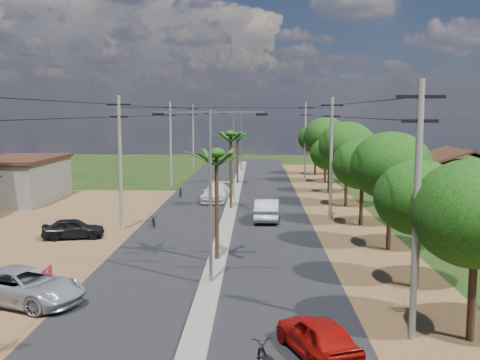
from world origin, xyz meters
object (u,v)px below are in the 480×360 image
Objects in this scene: car_silver_mid at (267,210)px; car_parked_dark at (73,229)px; roadside_sign at (47,279)px; car_red_near at (318,337)px; car_parked_silver at (24,287)px; car_white_far at (216,193)px.

car_silver_mid reaches higher than car_parked_dark.
car_silver_mid is 19.30m from roadside_sign.
car_red_near is 12.49m from car_parked_silver.
car_white_far is at bearing -101.27° from car_red_near.
car_red_near is at bearing -75.57° from car_white_far.
car_red_near reaches higher than car_parked_dark.
car_parked_dark is at bearing -113.05° from car_white_far.
car_white_far is at bearing 74.31° from roadside_sign.
car_silver_mid is at bearing -8.63° from car_parked_silver.
car_silver_mid reaches higher than roadside_sign.
car_parked_silver is 1.40× the size of car_parked_dark.
car_white_far is at bearing -40.06° from car_parked_dark.
car_parked_silver reaches higher than car_parked_dark.
car_red_near is at bearing -91.28° from car_parked_silver.
roadside_sign is at bearing -98.33° from car_white_far.
roadside_sign is (2.13, -10.14, -0.13)m from car_parked_dark.
car_red_near is 32.25m from car_white_far.
car_white_far is (-5.57, 31.76, 0.10)m from car_red_near.
roadside_sign is at bearing 179.35° from car_parked_dark.
car_red_near is 0.79× the size of car_silver_mid.
car_white_far is 25.88m from roadside_sign.
car_silver_mid reaches higher than car_white_far.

